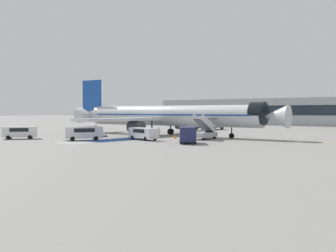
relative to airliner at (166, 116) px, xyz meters
name	(u,v)px	position (x,y,z in m)	size (l,w,h in m)	color
ground_plane	(166,136)	(0.20, -0.13, -3.53)	(600.00, 600.00, 0.00)	gray
apron_leadline_yellow	(169,136)	(0.69, 0.05, -3.52)	(0.20, 78.38, 0.01)	gold
apron_stand_patch_blue	(117,140)	(0.69, -12.56, -3.52)	(4.58, 10.07, 0.01)	#2856A8
apron_walkway_bar_0	(65,142)	(-1.71, -20.34, -3.52)	(0.44, 3.60, 0.01)	silver
apron_walkway_bar_1	(70,143)	(-0.51, -20.34, -3.52)	(0.44, 3.60, 0.01)	silver
apron_walkway_bar_2	(76,143)	(0.69, -20.34, -3.52)	(0.44, 3.60, 0.01)	silver
apron_walkway_bar_3	(82,144)	(1.89, -20.34, -3.52)	(0.44, 3.60, 0.01)	silver
airliner	(166,116)	(0.00, 0.00, 0.00)	(43.81, 34.39, 10.61)	silver
boarding_stairs_forward	(204,133)	(10.44, -3.56, -2.54)	(2.55, 5.36, 4.03)	#ADB2BA
fuel_tanker	(209,122)	(-5.79, 22.93, -1.76)	(3.53, 9.45, 3.50)	#38383D
service_van_0	(188,134)	(12.88, -11.24, -2.19)	(4.26, 4.61, 2.24)	#1E234C
service_van_1	(84,132)	(-2.62, -16.30, -2.32)	(4.50, 5.64, 2.00)	silver
service_van_2	(144,133)	(4.19, -10.50, -2.41)	(5.66, 2.97, 1.83)	silver
service_van_3	(20,132)	(-12.49, -20.86, -2.37)	(4.68, 5.21, 1.91)	silver
baggage_cart	(103,135)	(-6.98, -8.70, -3.27)	(2.90, 2.90, 0.87)	gray
ground_crew_0	(159,132)	(2.70, -5.22, -2.57)	(0.46, 0.29, 1.67)	black
ground_crew_1	(96,129)	(-10.60, -6.98, -2.45)	(0.47, 0.46, 1.85)	black
ground_crew_2	(95,130)	(-12.21, -5.91, -2.60)	(0.49, 0.42, 1.62)	black
traffic_cone_0	(175,136)	(5.60, -4.64, -3.22)	(0.54, 0.54, 0.60)	orange
terminal_building	(289,112)	(-3.53, 65.77, 0.63)	(92.92, 12.10, 8.31)	#9EA3A8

